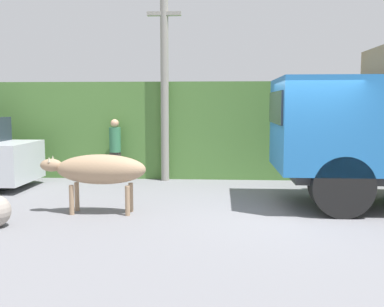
{
  "coord_description": "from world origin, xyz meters",
  "views": [
    {
      "loc": [
        -1.26,
        -8.53,
        2.08
      ],
      "look_at": [
        -1.83,
        0.26,
        1.11
      ],
      "focal_mm": 42.0,
      "sensor_mm": 36.0,
      "label": 1
    }
  ],
  "objects": [
    {
      "name": "ground_plane",
      "position": [
        0.0,
        0.0,
        0.0
      ],
      "size": [
        60.0,
        60.0,
        0.0
      ],
      "primitive_type": "plane",
      "color": "slate"
    },
    {
      "name": "hillside_embankment",
      "position": [
        0.0,
        6.91,
        1.34
      ],
      "size": [
        32.0,
        6.37,
        2.69
      ],
      "color": "#4C7A38",
      "rests_on": "ground_plane"
    },
    {
      "name": "brown_cow",
      "position": [
        -3.57,
        -0.24,
        0.83
      ],
      "size": [
        2.04,
        0.57,
        1.13
      ],
      "rotation": [
        0.0,
        0.0,
        0.21
      ],
      "color": "#9E7F60",
      "rests_on": "ground_plane"
    },
    {
      "name": "pedestrian_on_hill",
      "position": [
        -4.13,
        3.46,
        0.93
      ],
      "size": [
        0.36,
        0.36,
        1.67
      ],
      "rotation": [
        0.0,
        0.0,
        2.97
      ],
      "color": "#38332D",
      "rests_on": "ground_plane"
    },
    {
      "name": "utility_pole",
      "position": [
        -2.78,
        3.53,
        2.64
      ],
      "size": [
        0.9,
        0.22,
        5.05
      ],
      "color": "gray",
      "rests_on": "ground_plane"
    }
  ]
}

